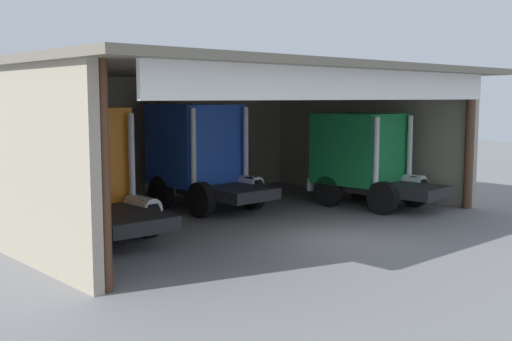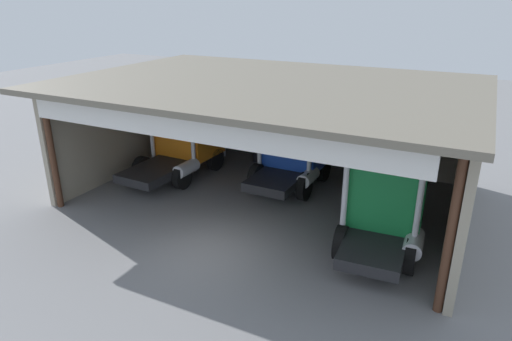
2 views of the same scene
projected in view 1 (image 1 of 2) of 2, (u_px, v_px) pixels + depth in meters
The scene contains 7 objects.
ground_plane at pixel (340, 240), 16.97m from camera, with size 80.00×80.00×0.00m, color slate.
workshop_shed at pixel (212, 111), 20.60m from camera, with size 14.98×10.72×4.76m.
truck_orange_right_bay at pixel (81, 169), 17.62m from camera, with size 2.71×5.28×3.54m.
truck_blue_yard_outside at pixel (200, 153), 21.74m from camera, with size 2.64×4.81×3.59m.
truck_green_center_right_bay at pixel (364, 156), 22.21m from camera, with size 2.74×4.80×3.27m.
oil_drum at pixel (221, 183), 24.91m from camera, with size 0.58×0.58×0.92m, color #B21E19.
tool_cart at pixel (114, 195), 21.60m from camera, with size 0.90×0.60×1.00m, color black.
Camera 1 is at (-12.91, -10.74, 3.82)m, focal length 44.06 mm.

